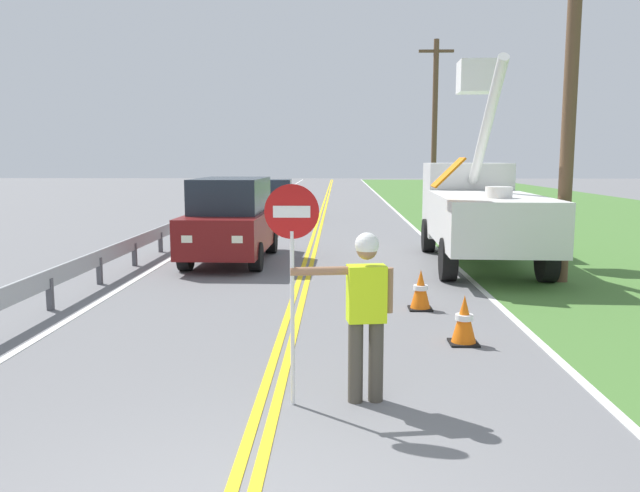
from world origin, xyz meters
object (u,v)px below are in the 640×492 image
(utility_pole_mid, at_px, (435,121))
(utility_pole_near, at_px, (572,61))
(stop_sign_paddle, at_px, (292,245))
(traffic_cone_mid, at_px, (421,290))
(oncoming_suv_nearest, at_px, (232,220))
(traffic_cone_lead, at_px, (464,321))
(utility_bucket_truck, at_px, (478,207))
(flagger_worker, at_px, (365,306))
(oncoming_sedan_second, at_px, (272,200))

(utility_pole_mid, bearing_deg, utility_pole_near, -90.86)
(stop_sign_paddle, distance_m, traffic_cone_mid, 4.93)
(stop_sign_paddle, height_order, utility_pole_mid, utility_pole_mid)
(oncoming_suv_nearest, xyz_separation_m, traffic_cone_lead, (4.45, -7.16, -0.72))
(oncoming_suv_nearest, bearing_deg, traffic_cone_mid, -51.20)
(stop_sign_paddle, xyz_separation_m, utility_pole_mid, (5.51, 27.47, 2.81))
(utility_bucket_truck, xyz_separation_m, utility_pole_near, (1.24, -2.53, 3.15))
(flagger_worker, height_order, utility_bucket_truck, utility_bucket_truck)
(flagger_worker, xyz_separation_m, oncoming_sedan_second, (-3.12, 20.58, -0.21))
(oncoming_suv_nearest, height_order, utility_pole_near, utility_pole_near)
(utility_pole_near, height_order, traffic_cone_mid, utility_pole_near)
(traffic_cone_mid, bearing_deg, flagger_worker, -105.06)
(oncoming_sedan_second, height_order, utility_pole_mid, utility_pole_mid)
(oncoming_suv_nearest, height_order, traffic_cone_lead, oncoming_suv_nearest)
(utility_pole_mid, bearing_deg, utility_bucket_truck, -94.93)
(utility_bucket_truck, distance_m, oncoming_suv_nearest, 6.17)
(utility_pole_near, distance_m, traffic_cone_mid, 5.95)
(oncoming_sedan_second, xyz_separation_m, traffic_cone_lead, (4.60, -18.40, -0.50))
(utility_bucket_truck, xyz_separation_m, oncoming_suv_nearest, (-6.16, -0.04, -0.34))
(stop_sign_paddle, bearing_deg, oncoming_suv_nearest, 103.17)
(stop_sign_paddle, height_order, oncoming_sedan_second, stop_sign_paddle)
(stop_sign_paddle, distance_m, utility_pole_mid, 28.16)
(flagger_worker, distance_m, utility_bucket_truck, 9.91)
(oncoming_suv_nearest, xyz_separation_m, traffic_cone_mid, (4.11, -5.11, -0.72))
(utility_pole_near, bearing_deg, utility_pole_mid, 89.14)
(stop_sign_paddle, relative_size, oncoming_sedan_second, 0.56)
(traffic_cone_lead, bearing_deg, utility_bucket_truck, 76.64)
(oncoming_suv_nearest, relative_size, traffic_cone_mid, 6.63)
(oncoming_suv_nearest, height_order, utility_pole_mid, utility_pole_mid)
(utility_pole_mid, bearing_deg, oncoming_suv_nearest, -113.17)
(utility_pole_near, bearing_deg, oncoming_suv_nearest, 161.38)
(utility_bucket_truck, relative_size, oncoming_sedan_second, 1.66)
(traffic_cone_mid, bearing_deg, utility_pole_near, 38.41)
(utility_pole_mid, xyz_separation_m, traffic_cone_lead, (-3.26, -25.19, -4.18))
(utility_pole_mid, distance_m, traffic_cone_mid, 23.79)
(stop_sign_paddle, bearing_deg, traffic_cone_lead, 45.49)
(flagger_worker, distance_m, oncoming_sedan_second, 20.82)
(utility_pole_near, xyz_separation_m, traffic_cone_mid, (-3.30, -2.61, -4.21))
(utility_bucket_truck, relative_size, utility_pole_near, 0.79)
(oncoming_suv_nearest, relative_size, utility_pole_mid, 0.54)
(stop_sign_paddle, distance_m, utility_bucket_truck, 10.28)
(utility_bucket_truck, height_order, utility_pole_mid, utility_pole_mid)
(stop_sign_paddle, xyz_separation_m, oncoming_sedan_second, (-2.36, 20.69, -0.88))
(utility_pole_mid, xyz_separation_m, traffic_cone_mid, (-3.61, -23.14, -4.18))
(oncoming_sedan_second, distance_m, utility_pole_mid, 11.02)
(flagger_worker, relative_size, utility_pole_mid, 0.21)
(oncoming_suv_nearest, distance_m, oncoming_sedan_second, 11.25)
(oncoming_suv_nearest, bearing_deg, flagger_worker, -72.35)
(utility_pole_mid, height_order, traffic_cone_lead, utility_pole_mid)
(traffic_cone_lead, bearing_deg, stop_sign_paddle, -134.51)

